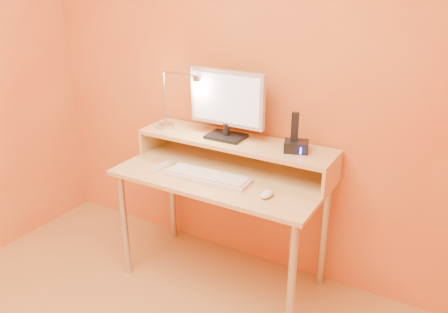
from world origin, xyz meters
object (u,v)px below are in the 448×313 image
Objects in this scene: monitor_panel at (227,98)px; remote_control at (161,167)px; phone_dock at (296,146)px; keyboard at (208,177)px; lamp_base at (166,126)px; mouse at (267,194)px.

monitor_panel is 2.84× the size of remote_control.
phone_dock reaches higher than keyboard.
lamp_base is 0.21× the size of keyboard.
lamp_base is 1.00× the size of mouse.
phone_dock is at bearing 28.64° from keyboard.
phone_dock is at bearing -1.14° from monitor_panel.
mouse reaches higher than keyboard.
monitor_panel is 4.71× the size of mouse.
monitor_panel is 0.97× the size of keyboard.
phone_dock is 0.79× the size of remote_control.
remote_control is (-0.31, -0.01, -0.00)m from keyboard.
remote_control is at bearing -136.21° from monitor_panel.
mouse is (-0.04, -0.28, -0.17)m from phone_dock.
lamp_base is at bearing 165.68° from mouse.
mouse is at bearing -17.27° from lamp_base.
phone_dock is at bearing 2.01° from lamp_base.
remote_control is (-0.73, -0.26, -0.18)m from phone_dock.
phone_dock is (0.86, 0.03, 0.02)m from lamp_base.
lamp_base is 0.61× the size of remote_control.
mouse is at bearing 3.87° from remote_control.
lamp_base is (-0.42, -0.04, -0.23)m from monitor_panel.
lamp_base is 0.31m from remote_control.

